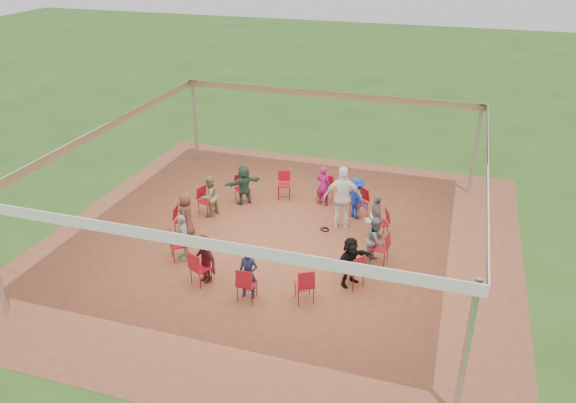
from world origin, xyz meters
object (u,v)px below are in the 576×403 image
(chair_3, at_px, (284,185))
(person_seated_8, at_px, (248,274))
(chair_0, at_px, (380,223))
(laptop, at_px, (370,219))
(chair_11, at_px, (353,271))
(person_seated_0, at_px, (376,217))
(person_seated_4, at_px, (209,196))
(chair_10, at_px, (304,285))
(chair_1, at_px, (359,203))
(cable_coil, at_px, (325,230))
(chair_5, at_px, (207,201))
(chair_8, at_px, (201,268))
(person_seated_1, at_px, (356,198))
(chair_12, at_px, (380,248))
(person_seated_9, at_px, (350,261))
(chair_6, at_px, (183,220))
(chair_4, at_px, (243,189))
(chair_7, at_px, (179,244))
(person_seated_5, at_px, (186,214))
(person_seated_7, at_px, (204,259))
(chair_2, at_px, (325,190))
(person_seated_2, at_px, (323,186))
(person_seated_6, at_px, (183,237))
(person_seated_10, at_px, (376,240))
(chair_9, at_px, (247,284))
(person_seated_3, at_px, (244,185))

(chair_3, height_order, person_seated_8, person_seated_8)
(chair_0, xyz_separation_m, laptop, (-0.26, -0.11, 0.16))
(chair_11, relative_size, person_seated_0, 0.69)
(laptop, bearing_deg, person_seated_4, 68.54)
(chair_10, bearing_deg, chair_1, 55.38)
(person_seated_4, relative_size, cable_coil, 3.92)
(chair_3, bearing_deg, chair_5, 27.69)
(chair_5, bearing_deg, chair_3, 152.31)
(chair_8, bearing_deg, person_seated_1, 83.23)
(chair_12, bearing_deg, person_seated_9, 161.14)
(chair_10, relative_size, chair_11, 1.00)
(person_seated_0, bearing_deg, laptop, 90.00)
(chair_6, height_order, cable_coil, chair_6)
(chair_4, relative_size, chair_10, 1.00)
(chair_7, relative_size, chair_11, 1.00)
(person_seated_4, xyz_separation_m, person_seated_5, (-0.11, -1.29, 0.00))
(chair_1, relative_size, person_seated_7, 0.69)
(chair_4, distance_m, person_seated_1, 3.68)
(chair_10, bearing_deg, chair_8, 152.31)
(person_seated_1, xyz_separation_m, cable_coil, (-0.69, -1.08, -0.64))
(chair_2, relative_size, person_seated_2, 0.69)
(chair_5, xyz_separation_m, person_seated_6, (0.51, -2.53, 0.21))
(person_seated_10, bearing_deg, cable_coil, 58.09)
(chair_3, xyz_separation_m, chair_8, (-0.45, -5.28, 0.00))
(chair_6, relative_size, person_seated_6, 0.69)
(chair_2, bearing_deg, chair_8, 83.08)
(person_seated_4, xyz_separation_m, person_seated_10, (5.27, -1.10, 0.00))
(person_seated_9, bearing_deg, person_seated_7, 138.46)
(person_seated_7, relative_size, person_seated_8, 1.00)
(chair_5, relative_size, chair_10, 1.00)
(chair_8, xyz_separation_m, chair_10, (2.63, 0.09, 0.00))
(chair_5, distance_m, chair_8, 3.76)
(chair_6, relative_size, person_seated_1, 0.69)
(person_seated_7, bearing_deg, chair_10, 25.33)
(chair_1, bearing_deg, chair_5, 55.38)
(chair_0, xyz_separation_m, chair_8, (-3.84, -3.65, 0.00))
(person_seated_0, bearing_deg, person_seated_10, 166.15)
(chair_9, relative_size, person_seated_5, 0.69)
(person_seated_10, bearing_deg, person_seated_6, 110.77)
(chair_11, height_order, person_seated_9, person_seated_9)
(chair_4, bearing_deg, chair_6, 27.69)
(chair_1, distance_m, chair_12, 2.63)
(chair_10, bearing_deg, chair_4, 96.92)
(chair_4, distance_m, chair_9, 5.30)
(chair_2, relative_size, chair_8, 1.00)
(chair_8, height_order, person_seated_3, person_seated_3)
(person_seated_1, distance_m, person_seated_6, 5.38)
(chair_2, bearing_deg, person_seated_0, 149.95)
(person_seated_7, relative_size, person_seated_9, 1.00)
(cable_coil, bearing_deg, person_seated_8, -104.16)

